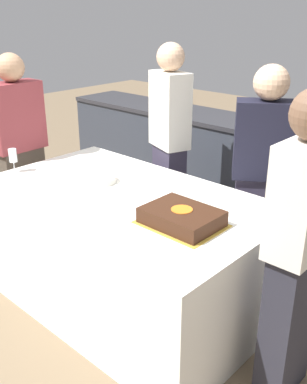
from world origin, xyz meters
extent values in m
plane|color=#7A664C|center=(0.00, 0.00, 0.00)|extent=(14.00, 14.00, 0.00)
cube|color=#333842|center=(0.00, 1.66, 0.44)|extent=(4.40, 0.55, 0.88)
cube|color=#2D2D33|center=(0.00, 1.66, 0.90)|extent=(4.40, 0.58, 0.04)
cube|color=white|center=(0.00, 0.00, 0.38)|extent=(1.93, 1.16, 0.76)
cube|color=gold|center=(0.54, -0.06, 0.76)|extent=(0.45, 0.35, 0.00)
cube|color=#381E11|center=(0.54, -0.06, 0.81)|extent=(0.41, 0.31, 0.09)
cylinder|color=orange|center=(0.54, -0.06, 0.85)|extent=(0.12, 0.12, 0.00)
cylinder|color=white|center=(-0.28, 0.06, 0.78)|extent=(0.22, 0.22, 0.04)
cylinder|color=white|center=(-0.90, -0.23, 0.76)|extent=(0.07, 0.07, 0.00)
cylinder|color=white|center=(-0.90, -0.23, 0.80)|extent=(0.01, 0.01, 0.07)
cylinder|color=white|center=(-0.90, -0.23, 0.89)|extent=(0.06, 0.06, 0.10)
cylinder|color=white|center=(0.52, 0.24, 0.76)|extent=(0.17, 0.17, 0.00)
cube|color=#383347|center=(0.54, 0.80, 0.40)|extent=(0.38, 0.33, 0.81)
cube|color=black|center=(0.54, 0.80, 1.06)|extent=(0.45, 0.39, 0.52)
sphere|color=#D8AD89|center=(0.54, 0.80, 1.44)|extent=(0.23, 0.23, 0.23)
cube|color=#4C4238|center=(-1.19, 0.00, 0.41)|extent=(0.16, 0.35, 0.82)
cube|color=brown|center=(-1.19, 0.00, 1.09)|extent=(0.20, 0.41, 0.53)
sphere|color=tan|center=(-1.19, 0.00, 1.46)|extent=(0.21, 0.21, 0.21)
cube|color=#282833|center=(1.19, 0.00, 0.41)|extent=(0.16, 0.31, 0.82)
cube|color=silver|center=(1.19, 0.00, 1.09)|extent=(0.20, 0.37, 0.54)
cube|color=#383347|center=(-0.30, 0.80, 0.43)|extent=(0.32, 0.25, 0.85)
cube|color=silver|center=(-0.30, 0.80, 1.14)|extent=(0.39, 0.31, 0.58)
sphere|color=#D8AD89|center=(-0.30, 0.80, 1.53)|extent=(0.21, 0.21, 0.21)
camera|label=1|loc=(1.93, -1.80, 1.88)|focal=42.00mm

